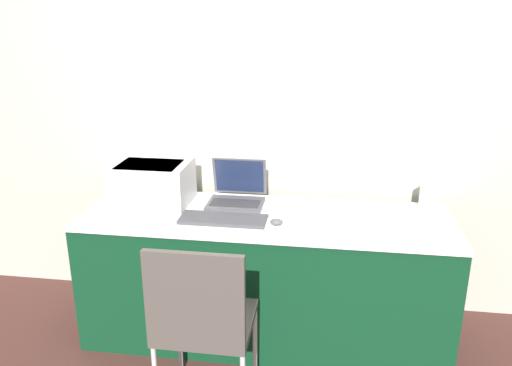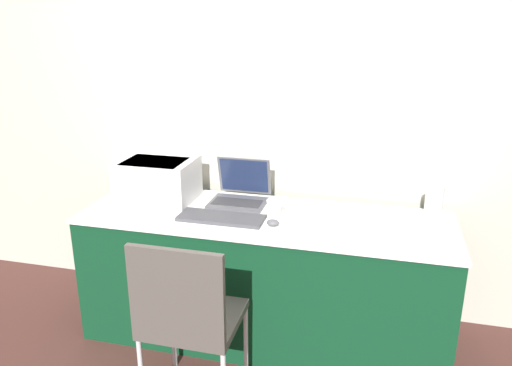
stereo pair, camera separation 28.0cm
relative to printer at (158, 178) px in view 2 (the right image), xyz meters
name	(u,v)px [view 2 (the right image)]	position (x,y,z in m)	size (l,w,h in m)	color
wall_back	(282,109)	(0.69, 0.35, 0.39)	(8.00, 0.05, 2.60)	#B7B2A3
table	(264,276)	(0.69, -0.10, -0.52)	(2.09, 0.68, 0.77)	#0C381E
printer	(158,178)	(0.00, 0.00, 0.00)	(0.44, 0.35, 0.25)	silver
laptop_left	(240,193)	(0.50, 0.09, -0.08)	(0.33, 0.31, 0.25)	#4C4C51
external_keyboard	(221,218)	(0.47, -0.21, -0.13)	(0.48, 0.18, 0.02)	#3D3D42
coffee_cup	(274,209)	(0.75, -0.12, -0.08)	(0.08, 0.08, 0.10)	white
mouse	(273,223)	(0.77, -0.23, -0.12)	(0.07, 0.05, 0.04)	#4C4C51
metal_pitcher	(434,200)	(1.61, 0.10, -0.03)	(0.10, 0.10, 0.23)	silver
chair	(187,313)	(0.49, -0.79, -0.37)	(0.44, 0.41, 0.91)	#4C4742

